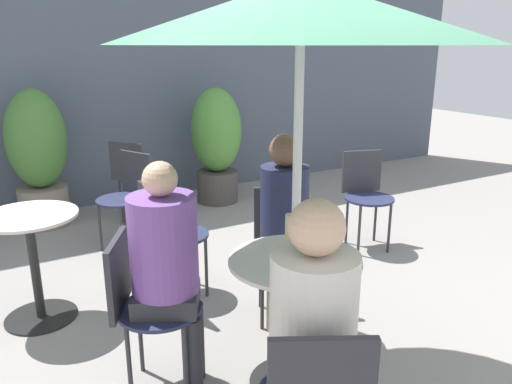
% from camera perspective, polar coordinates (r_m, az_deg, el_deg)
% --- Properties ---
extents(ground_plane, '(20.00, 20.00, 0.00)m').
position_cam_1_polar(ground_plane, '(3.07, 6.91, -19.18)').
color(ground_plane, gray).
extents(storefront_wall, '(10.00, 0.06, 3.00)m').
position_cam_1_polar(storefront_wall, '(5.92, -15.02, 13.27)').
color(storefront_wall, '#4C5666').
rests_on(storefront_wall, ground_plane).
extents(cafe_table_near, '(0.68, 0.68, 0.74)m').
position_cam_1_polar(cafe_table_near, '(2.65, 4.36, -12.18)').
color(cafe_table_near, black).
rests_on(cafe_table_near, ground_plane).
extents(cafe_table_far, '(0.62, 0.62, 0.74)m').
position_cam_1_polar(cafe_table_far, '(3.58, -24.16, -6.22)').
color(cafe_table_far, black).
rests_on(cafe_table_far, ground_plane).
extents(bistro_chair_0, '(0.48, 0.49, 0.86)m').
position_cam_1_polar(bistro_chair_0, '(3.35, 3.00, -5.35)').
color(bistro_chair_0, '#232847').
rests_on(bistro_chair_0, ground_plane).
extents(bistro_chair_1, '(0.49, 0.48, 0.86)m').
position_cam_1_polar(bistro_chair_1, '(2.68, -13.03, -11.71)').
color(bistro_chair_1, '#232847').
rests_on(bistro_chair_1, ground_plane).
extents(bistro_chair_3, '(0.46, 0.48, 0.86)m').
position_cam_1_polar(bistro_chair_3, '(4.59, 12.41, 0.39)').
color(bistro_chair_3, '#232847').
rests_on(bistro_chair_3, ground_plane).
extents(bistro_chair_4, '(0.44, 0.44, 0.86)m').
position_cam_1_polar(bistro_chair_4, '(3.58, -10.23, -4.14)').
color(bistro_chair_4, '#232847').
rests_on(bistro_chair_4, ground_plane).
extents(bistro_chair_5, '(0.50, 0.50, 0.86)m').
position_cam_1_polar(bistro_chair_5, '(5.18, -13.83, 2.13)').
color(bistro_chair_5, '#232847').
rests_on(bistro_chair_5, ground_plane).
extents(bistro_chair_6, '(0.49, 0.48, 0.86)m').
position_cam_1_polar(bistro_chair_6, '(4.58, -14.35, 0.21)').
color(bistro_chair_6, '#232847').
rests_on(bistro_chair_6, ground_plane).
extents(seated_person_0, '(0.36, 0.38, 1.27)m').
position_cam_1_polar(seated_person_0, '(3.14, 3.27, -2.45)').
color(seated_person_0, gray).
rests_on(seated_person_0, ground_plane).
extents(seated_person_1, '(0.42, 0.41, 1.25)m').
position_cam_1_polar(seated_person_1, '(2.56, -10.09, -7.63)').
color(seated_person_1, '#2D2D33').
rests_on(seated_person_1, ground_plane).
extents(seated_person_2, '(0.40, 0.41, 1.27)m').
position_cam_1_polar(seated_person_2, '(1.98, 6.47, -14.87)').
color(seated_person_2, '#2D2D33').
rests_on(seated_person_2, ground_plane).
extents(beer_glass_0, '(0.06, 0.06, 0.19)m').
position_cam_1_polar(beer_glass_0, '(2.35, 5.14, -7.25)').
color(beer_glass_0, beige).
rests_on(beer_glass_0, cafe_table_near).
extents(beer_glass_1, '(0.06, 0.06, 0.18)m').
position_cam_1_polar(beer_glass_1, '(2.67, 3.94, -4.37)').
color(beer_glass_1, beige).
rests_on(beer_glass_1, cafe_table_near).
extents(potted_plant_0, '(0.57, 0.57, 1.38)m').
position_cam_1_polar(potted_plant_0, '(5.39, -23.64, 3.94)').
color(potted_plant_0, slate).
rests_on(potted_plant_0, ground_plane).
extents(potted_plant_1, '(0.57, 0.57, 1.32)m').
position_cam_1_polar(potted_plant_1, '(5.75, -4.54, 5.70)').
color(potted_plant_1, '#47423D').
rests_on(potted_plant_1, ground_plane).
extents(umbrella, '(1.72, 1.72, 2.06)m').
position_cam_1_polar(umbrella, '(2.33, 5.16, 19.75)').
color(umbrella, silver).
rests_on(umbrella, ground_plane).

